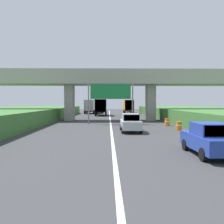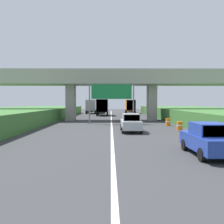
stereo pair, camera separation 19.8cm
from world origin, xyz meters
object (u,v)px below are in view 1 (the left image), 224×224
(truck_orange, at_px, (128,106))
(car_blue, at_px, (209,139))
(truck_black, at_px, (101,106))
(construction_barrel_3, at_px, (197,132))
(truck_yellow, at_px, (90,106))
(car_silver, at_px, (131,123))
(construction_barrel_4, at_px, (179,126))
(overhead_highway_sign, at_px, (111,94))
(construction_barrel_5, at_px, (167,122))

(truck_orange, xyz_separation_m, car_blue, (0.11, -47.72, -1.08))
(truck_black, height_order, construction_barrel_3, truck_black)
(truck_yellow, bearing_deg, car_silver, -79.47)
(car_blue, relative_size, construction_barrel_4, 4.56)
(truck_black, bearing_deg, construction_barrel_3, -74.68)
(overhead_highway_sign, height_order, construction_barrel_3, overhead_highway_sign)
(truck_orange, bearing_deg, truck_black, -123.48)
(truck_black, bearing_deg, construction_barrel_5, -68.82)
(overhead_highway_sign, distance_m, construction_barrel_5, 7.94)
(truck_black, relative_size, construction_barrel_4, 8.11)
(car_silver, relative_size, construction_barrel_5, 4.56)
(truck_black, bearing_deg, overhead_highway_sign, -84.58)
(overhead_highway_sign, relative_size, construction_barrel_3, 6.53)
(truck_orange, distance_m, car_blue, 47.73)
(truck_yellow, relative_size, construction_barrel_4, 8.11)
(overhead_highway_sign, relative_size, car_silver, 1.43)
(truck_yellow, distance_m, car_silver, 37.04)
(overhead_highway_sign, xyz_separation_m, truck_black, (-1.86, 19.64, -1.92))
(car_blue, height_order, construction_barrel_3, car_blue)
(truck_orange, distance_m, truck_black, 12.23)
(construction_barrel_5, bearing_deg, truck_black, 111.18)
(truck_yellow, bearing_deg, truck_orange, 8.66)
(truck_black, height_order, construction_barrel_5, truck_black)
(overhead_highway_sign, distance_m, truck_orange, 30.30)
(car_silver, distance_m, construction_barrel_3, 6.14)
(truck_orange, bearing_deg, construction_barrel_3, -87.46)
(truck_orange, bearing_deg, overhead_highway_sign, -99.29)
(overhead_highway_sign, distance_m, construction_barrel_3, 13.93)
(car_blue, bearing_deg, construction_barrel_5, 83.59)
(overhead_highway_sign, relative_size, truck_yellow, 0.81)
(truck_black, distance_m, car_silver, 27.96)
(truck_orange, height_order, construction_barrel_3, truck_orange)
(truck_orange, relative_size, car_silver, 1.78)
(truck_black, bearing_deg, car_blue, -79.64)
(overhead_highway_sign, height_order, construction_barrel_4, overhead_highway_sign)
(truck_orange, height_order, truck_yellow, same)
(truck_orange, height_order, truck_black, same)
(car_blue, xyz_separation_m, car_silver, (-3.19, 9.82, 0.00))
(construction_barrel_5, bearing_deg, truck_orange, 93.25)
(truck_orange, relative_size, construction_barrel_4, 8.11)
(overhead_highway_sign, xyz_separation_m, car_silver, (1.81, -8.06, -3.00))
(construction_barrel_3, bearing_deg, construction_barrel_4, 90.06)
(construction_barrel_4, xyz_separation_m, construction_barrel_5, (-0.00, 4.60, 0.00))
(truck_yellow, bearing_deg, construction_barrel_5, -69.27)
(car_silver, height_order, construction_barrel_4, car_silver)
(truck_yellow, bearing_deg, overhead_highway_sign, -80.07)
(truck_black, distance_m, car_blue, 38.16)
(truck_black, relative_size, car_blue, 1.78)
(truck_orange, distance_m, construction_barrel_5, 32.44)
(overhead_highway_sign, bearing_deg, car_blue, -74.40)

